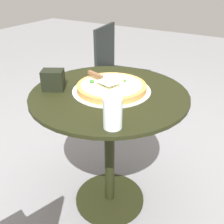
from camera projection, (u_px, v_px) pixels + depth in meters
ground_plane at (110, 199)px, 1.70m from camera, size 10.00×10.00×0.00m
patio_table at (109, 126)px, 1.43m from camera, size 0.81×0.81×0.76m
pizza_on_tray at (112, 88)px, 1.34m from camera, size 0.40×0.40×0.05m
pizza_server at (102, 78)px, 1.35m from camera, size 0.22×0.11×0.02m
drinking_cup at (113, 113)px, 1.01m from camera, size 0.08×0.08×0.13m
napkin_dispenser at (53, 80)px, 1.34m from camera, size 0.13×0.12×0.10m
patio_chair_near at (116, 67)px, 2.41m from camera, size 0.45×0.45×0.87m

